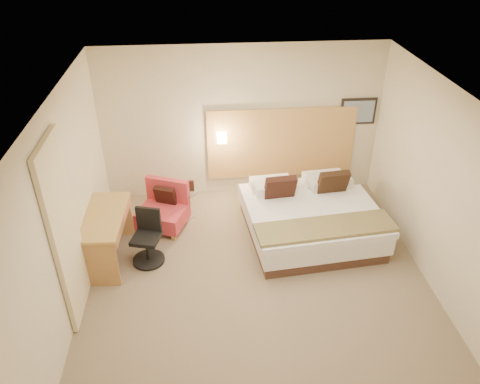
{
  "coord_description": "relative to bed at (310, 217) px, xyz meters",
  "views": [
    {
      "loc": [
        -0.68,
        -4.88,
        4.57
      ],
      "look_at": [
        -0.18,
        0.73,
        1.06
      ],
      "focal_mm": 35.0,
      "sensor_mm": 36.0,
      "label": 1
    }
  ],
  "objects": [
    {
      "name": "floor",
      "position": [
        -0.96,
        -1.08,
        -0.33
      ],
      "size": [
        4.8,
        5.0,
        0.02
      ],
      "primitive_type": "cube",
      "color": "#7F6D55",
      "rests_on": "ground"
    },
    {
      "name": "ceiling",
      "position": [
        -0.96,
        -1.08,
        2.39
      ],
      "size": [
        4.8,
        5.0,
        0.02
      ],
      "primitive_type": "cube",
      "color": "silver",
      "rests_on": "floor"
    },
    {
      "name": "wall_back",
      "position": [
        -0.96,
        1.43,
        1.03
      ],
      "size": [
        4.8,
        0.02,
        2.7
      ],
      "primitive_type": "cube",
      "color": "beige",
      "rests_on": "floor"
    },
    {
      "name": "wall_front",
      "position": [
        -0.96,
        -3.59,
        1.03
      ],
      "size": [
        4.8,
        0.02,
        2.7
      ],
      "primitive_type": "cube",
      "color": "beige",
      "rests_on": "floor"
    },
    {
      "name": "wall_left",
      "position": [
        -3.37,
        -1.08,
        1.03
      ],
      "size": [
        0.02,
        5.0,
        2.7
      ],
      "primitive_type": "cube",
      "color": "beige",
      "rests_on": "floor"
    },
    {
      "name": "wall_right",
      "position": [
        1.45,
        -1.08,
        1.03
      ],
      "size": [
        0.02,
        5.0,
        2.7
      ],
      "primitive_type": "cube",
      "color": "beige",
      "rests_on": "floor"
    },
    {
      "name": "headboard_panel",
      "position": [
        -0.26,
        1.39,
        0.63
      ],
      "size": [
        2.6,
        0.04,
        1.3
      ],
      "primitive_type": "cube",
      "color": "tan",
      "rests_on": "wall_back"
    },
    {
      "name": "art_frame",
      "position": [
        1.06,
        1.4,
        1.18
      ],
      "size": [
        0.62,
        0.03,
        0.47
      ],
      "primitive_type": "cube",
      "color": "black",
      "rests_on": "wall_back"
    },
    {
      "name": "art_canvas",
      "position": [
        1.06,
        1.38,
        1.18
      ],
      "size": [
        0.54,
        0.01,
        0.39
      ],
      "primitive_type": "cube",
      "color": "#758CA1",
      "rests_on": "wall_back"
    },
    {
      "name": "lamp_arm",
      "position": [
        -1.31,
        1.34,
        0.83
      ],
      "size": [
        0.02,
        0.12,
        0.02
      ],
      "primitive_type": "cylinder",
      "rotation": [
        1.57,
        0.0,
        0.0
      ],
      "color": "silver",
      "rests_on": "wall_back"
    },
    {
      "name": "lamp_shade",
      "position": [
        -1.31,
        1.28,
        0.83
      ],
      "size": [
        0.15,
        0.15,
        0.15
      ],
      "primitive_type": "cube",
      "color": "#FFEDC6",
      "rests_on": "wall_back"
    },
    {
      "name": "curtain",
      "position": [
        -3.32,
        -1.33,
        0.9
      ],
      "size": [
        0.06,
        0.9,
        2.42
      ],
      "primitive_type": "cube",
      "color": "beige",
      "rests_on": "wall_left"
    },
    {
      "name": "bottle_a",
      "position": [
        -2.01,
        0.7,
        0.26
      ],
      "size": [
        0.05,
        0.05,
        0.18
      ],
      "primitive_type": "cylinder",
      "rotation": [
        0.0,
        0.0,
        -0.02
      ],
      "color": "#8EAADC",
      "rests_on": "side_table"
    },
    {
      "name": "menu_folder",
      "position": [
        -1.87,
        0.68,
        0.27
      ],
      "size": [
        0.12,
        0.05,
        0.19
      ],
      "primitive_type": "cube",
      "rotation": [
        0.0,
        0.0,
        -0.02
      ],
      "color": "#342015",
      "rests_on": "side_table"
    },
    {
      "name": "bed",
      "position": [
        0.0,
        0.0,
        0.0
      ],
      "size": [
        2.17,
        2.13,
        0.98
      ],
      "color": "#442B22",
      "rests_on": "floor"
    },
    {
      "name": "lounge_chair",
      "position": [
        -2.32,
        0.43,
        -0.01
      ],
      "size": [
        0.91,
        0.86,
        0.77
      ],
      "color": "#B07E53",
      "rests_on": "floor"
    },
    {
      "name": "side_table",
      "position": [
        -1.97,
        0.69,
        -0.04
      ],
      "size": [
        0.45,
        0.45,
        0.49
      ],
      "color": "silver",
      "rests_on": "floor"
    },
    {
      "name": "desk",
      "position": [
        -3.08,
        -0.36,
        0.3
      ],
      "size": [
        0.63,
        1.28,
        0.78
      ],
      "color": "#B38C46",
      "rests_on": "floor"
    },
    {
      "name": "desk_chair",
      "position": [
        -2.51,
        -0.44,
        0.03
      ],
      "size": [
        0.58,
        0.58,
        0.84
      ],
      "color": "black",
      "rests_on": "floor"
    }
  ]
}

